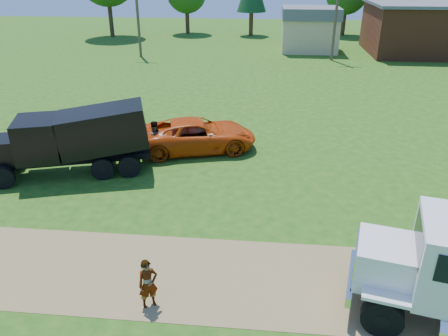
{
  "coord_description": "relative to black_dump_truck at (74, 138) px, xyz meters",
  "views": [
    {
      "loc": [
        -0.52,
        -11.09,
        9.2
      ],
      "look_at": [
        -2.1,
        4.85,
        1.6
      ],
      "focal_mm": 35.0,
      "sensor_mm": 36.0,
      "label": 1
    }
  ],
  "objects": [
    {
      "name": "spectator_b",
      "position": [
        3.19,
        2.18,
        -0.81
      ],
      "size": [
        1.18,
        1.09,
        1.94
      ],
      "primitive_type": "imported",
      "rotation": [
        0.0,
        0.0,
        3.62
      ],
      "color": "#999999",
      "rests_on": "ground"
    },
    {
      "name": "spectator_a",
      "position": [
        5.64,
        -8.49,
        -0.99
      ],
      "size": [
        0.69,
        0.63,
        1.59
      ],
      "primitive_type": "imported",
      "rotation": [
        0.0,
        0.0,
        0.57
      ],
      "color": "#999999",
      "rests_on": "ground"
    },
    {
      "name": "orange_pickup",
      "position": [
        5.26,
        3.32,
        -0.93
      ],
      "size": [
        6.7,
        4.42,
        1.71
      ],
      "primitive_type": "imported",
      "rotation": [
        0.0,
        0.0,
        1.85
      ],
      "color": "#C74109",
      "rests_on": "ground"
    },
    {
      "name": "dirt_track",
      "position": [
        9.32,
        -7.05,
        -1.78
      ],
      "size": [
        120.0,
        4.2,
        0.01
      ],
      "primitive_type": "cube",
      "color": "olive",
      "rests_on": "ground"
    },
    {
      "name": "brick_building",
      "position": [
        27.32,
        32.95,
        0.88
      ],
      "size": [
        15.4,
        10.4,
        5.3
      ],
      "color": "brown",
      "rests_on": "ground"
    },
    {
      "name": "ground",
      "position": [
        9.32,
        -7.05,
        -1.78
      ],
      "size": [
        140.0,
        140.0,
        0.0
      ],
      "primitive_type": "plane",
      "color": "#1E4A10",
      "rests_on": "ground"
    },
    {
      "name": "utility_poles",
      "position": [
        15.32,
        27.95,
        2.93
      ],
      "size": [
        42.2,
        0.28,
        9.0
      ],
      "color": "brown",
      "rests_on": "ground"
    },
    {
      "name": "tan_shed",
      "position": [
        13.32,
        32.95,
        0.64
      ],
      "size": [
        6.2,
        5.4,
        4.7
      ],
      "color": "tan",
      "rests_on": "ground"
    },
    {
      "name": "black_dump_truck",
      "position": [
        0.0,
        0.0,
        0.0
      ],
      "size": [
        7.61,
        4.3,
        3.24
      ],
      "rotation": [
        0.0,
        0.0,
        0.31
      ],
      "color": "black",
      "rests_on": "ground"
    }
  ]
}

